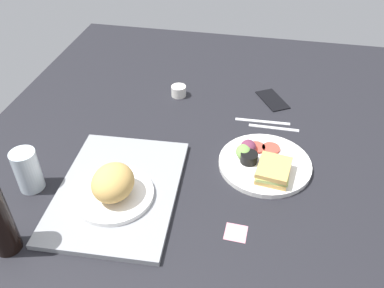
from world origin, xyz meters
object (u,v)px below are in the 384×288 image
serving_tray (119,190)px  sticky_note (236,233)px  knife (263,121)px  fork (274,128)px  cell_phone (273,99)px  plate_with_salad (264,163)px  drinking_glass (27,170)px  bread_plate_near (113,187)px  espresso_cup (179,91)px

serving_tray → sticky_note: bearing=-103.3°
knife → sticky_note: (-50.30, 3.69, -0.19)cm
fork → cell_phone: cell_phone is taller
knife → plate_with_salad: bearing=92.1°
cell_phone → plate_with_salad: bearing=147.6°
cell_phone → sticky_note: bearing=143.7°
fork → sticky_note: bearing=81.0°
plate_with_salad → drinking_glass: bearing=108.5°
bread_plate_near → knife: bearing=-39.2°
bread_plate_near → espresso_cup: bearing=-4.9°
cell_phone → sticky_note: size_ratio=2.57×
cell_phone → fork: bearing=153.3°
knife → sticky_note: size_ratio=3.39×
bread_plate_near → drinking_glass: bearing=88.3°
drinking_glass → espresso_cup: (56.39, -30.21, -4.35)cm
bread_plate_near → cell_phone: 73.03cm
plate_with_salad → fork: (20.66, -2.42, -1.48)cm
plate_with_salad → serving_tray: bearing=115.2°
bread_plate_near → fork: (42.91, -41.51, -5.42)cm
plate_with_salad → drinking_glass: (-21.48, 64.37, 4.62)cm
bread_plate_near → espresso_cup: 57.48cm
espresso_cup → sticky_note: espresso_cup is taller
bread_plate_near → sticky_note: bearing=-97.4°
espresso_cup → knife: (-11.24, -32.58, -1.75)cm
fork → serving_tray: bearing=43.3°
serving_tray → sticky_note: serving_tray is taller
espresso_cup → fork: size_ratio=0.33×
espresso_cup → cell_phone: espresso_cup is taller
drinking_glass → fork: size_ratio=0.75×
bread_plate_near → fork: size_ratio=1.29×
cell_phone → knife: bearing=138.7°
espresso_cup → cell_phone: size_ratio=0.39×
drinking_glass → fork: drinking_glass is taller
drinking_glass → knife: size_ratio=0.67×
fork → plate_with_salad: bearing=83.5°
drinking_glass → cell_phone: bearing=-47.6°
serving_tray → drinking_glass: drinking_glass is taller
bread_plate_near → fork: bearing=-44.0°
knife → cell_phone: cell_phone is taller
bread_plate_near → cell_phone: bread_plate_near is taller
plate_with_salad → bread_plate_near: bearing=119.6°
serving_tray → cell_phone: (56.98, -40.69, -0.40)cm
serving_tray → plate_with_salad: 43.63cm
plate_with_salad → sticky_note: 27.20cm
drinking_glass → cell_phone: drinking_glass is taller
serving_tray → knife: 56.73cm
drinking_glass → sticky_note: size_ratio=2.27×
drinking_glass → fork: (42.14, -66.78, -6.10)cm
serving_tray → drinking_glass: bearing=96.7°
bread_plate_near → knife: size_ratio=1.16×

